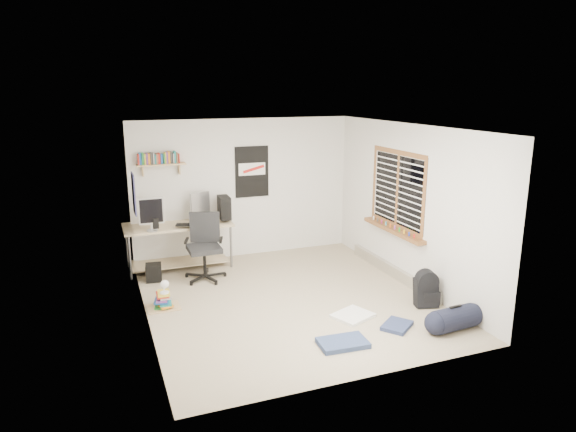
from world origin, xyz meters
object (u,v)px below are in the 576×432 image
object	(u,v)px
office_chair	(204,250)
duffel_bag	(454,320)
desk	(179,247)
backpack	(426,292)
book_stack	(163,298)

from	to	relation	value
office_chair	duffel_bag	size ratio (longest dim) A/B	1.79
desk	backpack	distance (m)	4.17
desk	backpack	size ratio (longest dim) A/B	4.26
desk	duffel_bag	world-z (taller)	desk
office_chair	duffel_bag	bearing A→B (deg)	-30.94
office_chair	backpack	distance (m)	3.48
desk	duffel_bag	xyz separation A→B (m)	(2.89, -3.66, -0.22)
book_stack	duffel_bag	bearing A→B (deg)	-30.75
backpack	duffel_bag	size ratio (longest dim) A/B	0.70
book_stack	backpack	bearing A→B (deg)	-19.64
desk	book_stack	distance (m)	1.73
backpack	duffel_bag	xyz separation A→B (m)	(-0.11, -0.77, -0.06)
desk	office_chair	bearing A→B (deg)	-70.63
office_chair	book_stack	xyz separation A→B (m)	(-0.79, -0.90, -0.34)
office_chair	backpack	bearing A→B (deg)	-21.08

